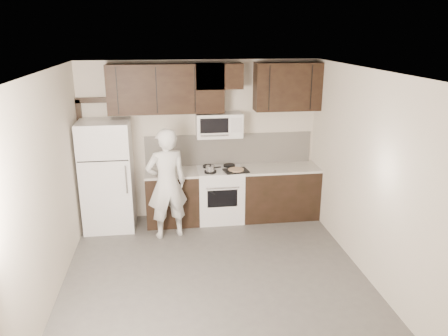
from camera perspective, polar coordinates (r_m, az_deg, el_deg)
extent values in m
plane|color=#53514E|center=(5.96, -1.03, -14.42)|extent=(4.50, 4.50, 0.00)
plane|color=beige|center=(7.51, -3.11, 3.64)|extent=(4.00, 0.00, 4.00)
plane|color=white|center=(5.07, -1.20, 12.41)|extent=(4.50, 4.50, 0.00)
cube|color=black|center=(7.47, -6.74, -3.91)|extent=(0.87, 0.62, 0.87)
cube|color=black|center=(7.71, 7.18, -3.22)|extent=(1.32, 0.62, 0.87)
cube|color=beige|center=(7.32, -6.87, -0.59)|extent=(0.87, 0.64, 0.04)
cube|color=beige|center=(7.57, 7.31, 0.00)|extent=(1.32, 0.64, 0.04)
cube|color=white|center=(7.52, -0.52, -3.56)|extent=(0.76, 0.62, 0.89)
cube|color=white|center=(7.37, -0.53, -0.26)|extent=(0.76, 0.62, 0.02)
cube|color=black|center=(7.22, -0.21, -4.02)|extent=(0.50, 0.01, 0.30)
cylinder|color=silver|center=(7.11, -0.17, -2.62)|extent=(0.55, 0.02, 0.02)
cylinder|color=black|center=(7.20, -1.80, -0.49)|extent=(0.20, 0.20, 0.03)
cylinder|color=black|center=(7.24, 1.04, -0.37)|extent=(0.20, 0.20, 0.03)
cylinder|color=black|center=(7.48, -2.04, 0.22)|extent=(0.20, 0.20, 0.03)
cylinder|color=black|center=(7.53, 0.69, 0.33)|extent=(0.20, 0.20, 0.03)
cube|color=beige|center=(7.60, 0.68, 2.50)|extent=(2.90, 0.02, 0.54)
cube|color=black|center=(7.15, -7.58, 10.23)|extent=(1.85, 0.35, 0.78)
cube|color=black|center=(7.43, 8.29, 10.47)|extent=(1.10, 0.35, 0.78)
cube|color=black|center=(7.18, -0.70, 11.93)|extent=(0.76, 0.35, 0.40)
cube|color=white|center=(7.29, -0.66, 5.65)|extent=(0.76, 0.38, 0.40)
cube|color=black|center=(7.08, -1.27, 5.54)|extent=(0.46, 0.01, 0.24)
cube|color=silver|center=(7.13, 1.62, 5.62)|extent=(0.18, 0.01, 0.24)
cylinder|color=silver|center=(7.09, -1.24, 4.24)|extent=(0.46, 0.02, 0.02)
cube|color=white|center=(7.33, -14.97, -0.96)|extent=(0.80, 0.72, 1.80)
cube|color=black|center=(6.89, -15.54, 0.85)|extent=(0.77, 0.01, 0.02)
cylinder|color=silver|center=(6.91, -12.66, -1.48)|extent=(0.03, 0.03, 0.45)
cube|color=black|center=(7.65, -17.83, 0.74)|extent=(0.08, 0.08, 2.10)
cube|color=black|center=(7.40, -16.96, 8.46)|extent=(0.50, 0.08, 0.08)
cylinder|color=silver|center=(7.19, -1.80, -0.16)|extent=(0.15, 0.15, 0.12)
sphere|color=black|center=(7.16, -1.81, 0.39)|extent=(0.03, 0.03, 0.03)
cylinder|color=black|center=(7.22, -0.94, 0.07)|extent=(0.14, 0.05, 0.02)
cube|color=black|center=(7.26, 1.58, -0.36)|extent=(0.43, 0.35, 0.02)
cylinder|color=beige|center=(7.26, 1.58, -0.21)|extent=(0.30, 0.30, 0.02)
imported|color=white|center=(6.82, -7.49, -2.06)|extent=(0.73, 0.57, 1.76)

